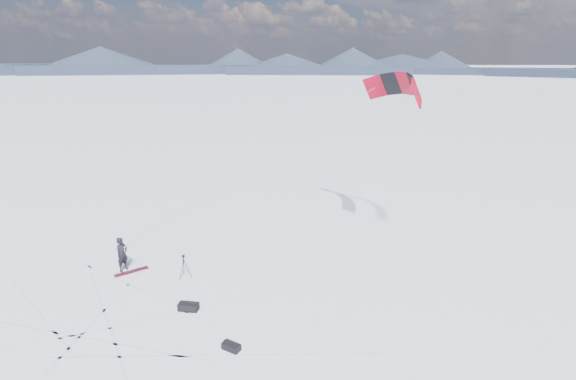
# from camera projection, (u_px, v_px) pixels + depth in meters

# --- Properties ---
(ground) EXTENTS (1800.00, 1800.00, 0.00)m
(ground) POSITION_uv_depth(u_px,v_px,m) (150.00, 299.00, 18.02)
(ground) COLOR white
(horizon_hills) EXTENTS (704.00, 704.00, 9.67)m
(horizon_hills) POSITION_uv_depth(u_px,v_px,m) (140.00, 209.00, 16.78)
(horizon_hills) COLOR black
(horizon_hills) RESTS_ON ground
(snow_tracks) EXTENTS (17.62, 10.25, 0.01)m
(snow_tracks) POSITION_uv_depth(u_px,v_px,m) (158.00, 299.00, 18.00)
(snow_tracks) COLOR silver
(snow_tracks) RESTS_ON ground
(snowkiter) EXTENTS (0.61, 0.74, 1.74)m
(snowkiter) POSITION_uv_depth(u_px,v_px,m) (124.00, 270.00, 20.50)
(snowkiter) COLOR black
(snowkiter) RESTS_ON ground
(snowboard) EXTENTS (1.41, 1.27, 0.04)m
(snowboard) POSITION_uv_depth(u_px,v_px,m) (132.00, 272.00, 20.32)
(snowboard) COLOR maroon
(snowboard) RESTS_ON ground
(tripod) EXTENTS (0.54, 0.61, 1.16)m
(tripod) POSITION_uv_depth(u_px,v_px,m) (184.00, 263.00, 19.63)
(tripod) COLOR black
(tripod) RESTS_ON ground
(gear_bag_a) EXTENTS (0.85, 0.44, 0.37)m
(gear_bag_a) POSITION_uv_depth(u_px,v_px,m) (189.00, 307.00, 17.19)
(gear_bag_a) COLOR black
(gear_bag_a) RESTS_ON ground
(gear_bag_b) EXTENTS (0.74, 0.57, 0.31)m
(gear_bag_b) POSITION_uv_depth(u_px,v_px,m) (231.00, 346.00, 14.84)
(gear_bag_b) COLOR black
(gear_bag_b) RESTS_ON ground
(power_kite) EXTENTS (14.63, 7.45, 8.16)m
(power_kite) POSITION_uv_depth(u_px,v_px,m) (397.00, 88.00, 21.60)
(power_kite) COLOR #B1061B
(power_kite) RESTS_ON ground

